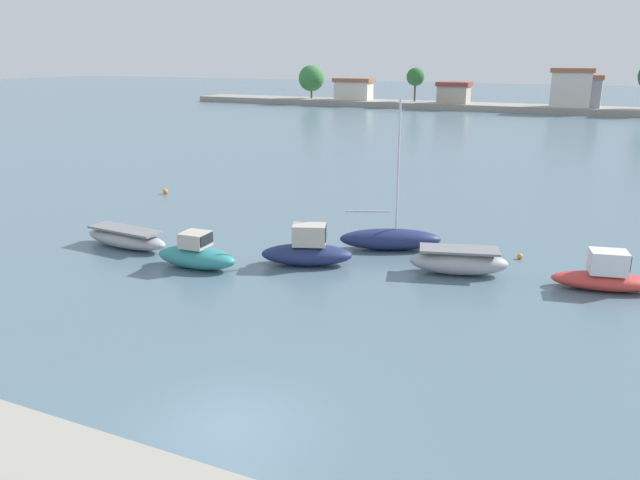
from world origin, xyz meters
TOP-DOWN VIEW (x-y plane):
  - ground_plane at (0.00, 0.00)m, footprint 400.00×400.00m
  - moored_boat_0 at (-13.30, 11.19)m, footprint 5.10×1.84m
  - moored_boat_1 at (-8.30, 10.09)m, footprint 3.97×1.72m
  - moored_boat_2 at (-3.96, 12.57)m, footprint 4.45×2.98m
  - moored_boat_3 at (-1.29, 16.39)m, footprint 5.13×3.26m
  - moored_boat_4 at (2.58, 14.22)m, footprint 4.50×2.65m
  - moored_boat_5 at (8.46, 14.82)m, footprint 4.39×2.24m
  - mooring_buoy_1 at (-19.41, 22.03)m, footprint 0.36×0.36m
  - mooring_buoy_3 at (4.76, 17.49)m, footprint 0.26×0.26m
  - distant_shoreline at (-4.18, 98.57)m, footprint 135.66×7.71m

SIDE VIEW (x-z plane):
  - ground_plane at x=0.00m, z-range 0.00..0.00m
  - mooring_buoy_3 at x=4.76m, z-range 0.00..0.26m
  - mooring_buoy_1 at x=-19.41m, z-range 0.00..0.36m
  - moored_boat_0 at x=-13.30m, z-range -0.02..0.96m
  - moored_boat_3 at x=-1.29m, z-range -3.08..4.18m
  - moored_boat_4 at x=2.58m, z-range -0.02..1.14m
  - moored_boat_5 at x=8.46m, z-range -0.26..1.40m
  - moored_boat_1 at x=-8.30m, z-range -0.22..1.43m
  - moored_boat_2 at x=-3.96m, z-range -0.29..1.60m
  - distant_shoreline at x=-4.18m, z-range -2.25..6.18m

